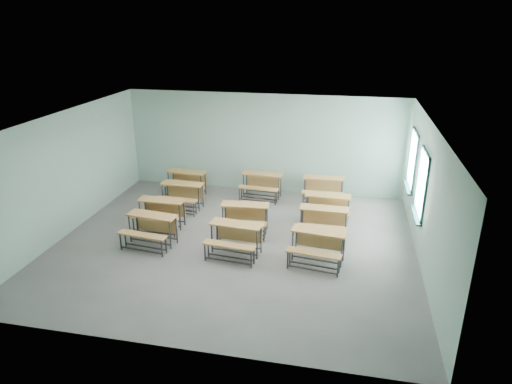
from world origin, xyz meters
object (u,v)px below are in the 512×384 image
desk_unit_r0c1 (235,235)px  desk_unit_r3c1 (261,182)px  desk_unit_r3c2 (323,186)px  desk_unit_r2c0 (181,192)px  desk_unit_r3c0 (185,180)px  desk_unit_r0c0 (150,226)px  desk_unit_r1c2 (323,219)px  desk_unit_r1c0 (160,210)px  desk_unit_r0c2 (317,243)px  desk_unit_r2c2 (327,205)px  desk_unit_r1c1 (245,215)px

desk_unit_r0c1 → desk_unit_r3c1: 3.81m
desk_unit_r3c1 → desk_unit_r3c2: bearing=4.3°
desk_unit_r3c1 → desk_unit_r3c2: 1.95m
desk_unit_r2c0 → desk_unit_r3c0: same height
desk_unit_r0c0 → desk_unit_r1c2: size_ratio=1.06×
desk_unit_r0c0 → desk_unit_r1c2: bearing=24.1°
desk_unit_r0c0 → desk_unit_r2c0: (-0.06, 2.36, 0.00)m
desk_unit_r1c0 → desk_unit_r0c2: bearing=-13.3°
desk_unit_r0c2 → desk_unit_r2c0: (-4.25, 2.43, 0.00)m
desk_unit_r1c2 → desk_unit_r3c2: size_ratio=1.00×
desk_unit_r0c0 → desk_unit_r3c1: size_ratio=1.03×
desk_unit_r1c0 → desk_unit_r0c0: bearing=-80.8°
desk_unit_r0c0 → desk_unit_r3c0: bearing=102.4°
desk_unit_r0c0 → desk_unit_r1c2: (4.23, 1.31, 0.00)m
desk_unit_r0c0 → desk_unit_r3c2: same height
desk_unit_r1c0 → desk_unit_r2c2: bearing=16.5°
desk_unit_r0c2 → desk_unit_r3c0: size_ratio=1.01×
desk_unit_r2c0 → desk_unit_r3c2: size_ratio=1.01×
desk_unit_r1c1 → desk_unit_r1c2: 2.07m
desk_unit_r1c1 → desk_unit_r3c2: (1.90, 2.58, 0.00)m
desk_unit_r0c1 → desk_unit_r1c2: (2.03, 1.39, 0.00)m
desk_unit_r3c1 → desk_unit_r2c2: bearing=-29.8°
desk_unit_r1c0 → desk_unit_r1c2: bearing=4.6°
desk_unit_r1c1 → desk_unit_r2c2: same height
desk_unit_r1c0 → desk_unit_r3c2: 5.03m
desk_unit_r0c2 → desk_unit_r3c1: bearing=125.9°
desk_unit_r1c0 → desk_unit_r3c0: (-0.17, 2.44, 0.00)m
desk_unit_r3c2 → desk_unit_r3c0: bearing=-177.6°
desk_unit_r3c1 → desk_unit_r2c0: bearing=-143.5°
desk_unit_r0c0 → desk_unit_r3c1: bearing=67.4°
desk_unit_r0c1 → desk_unit_r2c0: same height
desk_unit_r2c2 → desk_unit_r3c2: (-0.21, 1.46, 0.00)m
desk_unit_r1c1 → desk_unit_r2c0: size_ratio=1.02×
desk_unit_r1c1 → desk_unit_r3c2: size_ratio=1.03×
desk_unit_r1c2 → desk_unit_r1c0: bearing=-174.7°
desk_unit_r0c1 → desk_unit_r0c2: size_ratio=0.99×
desk_unit_r0c2 → desk_unit_r1c1: (-2.02, 1.22, 0.00)m
desk_unit_r1c2 → desk_unit_r3c0: (-4.56, 2.13, 0.00)m
desk_unit_r1c2 → desk_unit_r2c0: (-4.29, 1.05, 0.00)m
desk_unit_r0c2 → desk_unit_r1c2: (0.05, 1.38, 0.00)m
desk_unit_r1c0 → desk_unit_r1c1: (2.32, 0.16, 0.00)m
desk_unit_r1c2 → desk_unit_r3c1: size_ratio=0.97×
desk_unit_r1c1 → desk_unit_r1c2: size_ratio=1.04×
desk_unit_r0c1 → desk_unit_r2c2: same height
desk_unit_r0c0 → desk_unit_r0c2: same height
desk_unit_r0c2 → desk_unit_r1c0: 4.47m
desk_unit_r0c2 → desk_unit_r1c2: size_ratio=1.06×
desk_unit_r0c0 → desk_unit_r3c2: (4.06, 3.73, 0.00)m
desk_unit_r3c1 → desk_unit_r0c1: bearing=-84.4°
desk_unit_r1c0 → desk_unit_r1c2: (4.38, 0.32, 0.00)m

